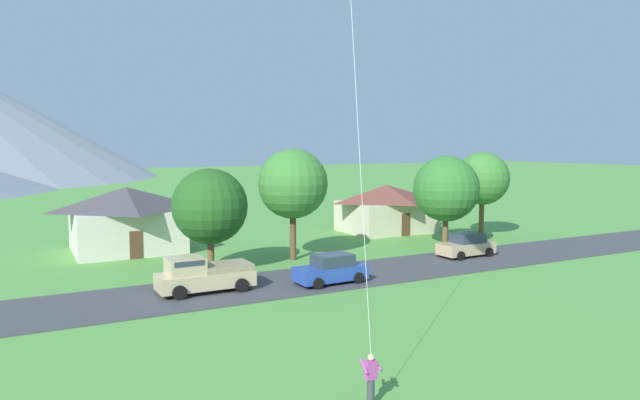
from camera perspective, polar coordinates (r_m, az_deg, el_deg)
name	(u,v)px	position (r m, az deg, el deg)	size (l,w,h in m)	color
road_strip	(252,287)	(33.38, -6.77, -8.50)	(160.00, 6.38, 0.08)	#424247
house_leftmost	(127,218)	(46.17, -18.53, -1.69)	(8.28, 7.56, 4.89)	beige
house_left_center	(386,207)	(53.95, 6.53, -0.73)	(8.25, 6.69, 4.36)	beige
tree_near_left	(293,184)	(40.20, -2.70, 1.59)	(4.89, 4.89, 7.82)	brown
tree_left_of_center	(210,206)	(36.89, -10.82, -0.63)	(4.77, 4.77, 6.61)	brown
tree_center	(482,179)	(52.05, 15.75, 2.04)	(4.61, 4.61, 7.45)	brown
tree_right_of_center	(446,189)	(46.32, 12.34, 1.08)	(5.18, 5.18, 7.22)	brown
parked_car_blue_mid_west	(331,269)	(33.73, 1.10, -6.87)	(4.26, 2.20, 1.68)	#2847A8
parked_car_tan_mid_east	(466,245)	(42.89, 14.25, -4.36)	(4.24, 2.15, 1.68)	tan
pickup_truck_sand_west_side	(203,274)	(32.30, -11.50, -7.19)	(5.21, 2.33, 1.99)	#C6B284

